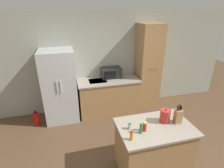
% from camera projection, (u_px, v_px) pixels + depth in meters
% --- Properties ---
extents(ground_plane, '(14.00, 14.00, 0.00)m').
position_uv_depth(ground_plane, '(136.00, 167.00, 3.14)').
color(ground_plane, brown).
extents(wall_back, '(7.20, 0.06, 2.60)m').
position_uv_depth(wall_back, '(106.00, 62.00, 4.69)').
color(wall_back, '#9EA393').
rests_on(wall_back, ground_plane).
extents(refrigerator, '(0.78, 0.73, 1.77)m').
position_uv_depth(refrigerator, '(60.00, 86.00, 4.23)').
color(refrigerator, '#B7BABC').
rests_on(refrigerator, ground_plane).
extents(back_counter, '(1.59, 0.72, 0.93)m').
position_uv_depth(back_counter, '(108.00, 96.00, 4.69)').
color(back_counter, '#9E7547').
rests_on(back_counter, ground_plane).
extents(pantry_cabinet, '(0.58, 0.60, 2.29)m').
position_uv_depth(pantry_cabinet, '(148.00, 68.00, 4.72)').
color(pantry_cabinet, '#9E7547').
rests_on(pantry_cabinet, ground_plane).
extents(kitchen_island, '(1.20, 0.79, 0.90)m').
position_uv_depth(kitchen_island, '(153.00, 148.00, 2.95)').
color(kitchen_island, '#9E7547').
rests_on(kitchen_island, ground_plane).
extents(microwave, '(0.52, 0.35, 0.26)m').
position_uv_depth(microwave, '(111.00, 73.00, 4.61)').
color(microwave, '#232326').
rests_on(microwave, back_counter).
extents(knife_block, '(0.12, 0.09, 0.34)m').
position_uv_depth(knife_block, '(178.00, 116.00, 2.81)').
color(knife_block, '#9E7547').
rests_on(knife_block, kitchen_island).
extents(spice_bottle_tall_dark, '(0.04, 0.04, 0.17)m').
position_uv_depth(spice_bottle_tall_dark, '(141.00, 129.00, 2.59)').
color(spice_bottle_tall_dark, '#337033').
rests_on(spice_bottle_tall_dark, kitchen_island).
extents(spice_bottle_short_red, '(0.05, 0.05, 0.15)m').
position_uv_depth(spice_bottle_short_red, '(132.00, 136.00, 2.46)').
color(spice_bottle_short_red, orange).
rests_on(spice_bottle_short_red, kitchen_island).
extents(spice_bottle_amber_oil, '(0.06, 0.06, 0.10)m').
position_uv_depth(spice_bottle_amber_oil, '(130.00, 126.00, 2.69)').
color(spice_bottle_amber_oil, beige).
rests_on(spice_bottle_amber_oil, kitchen_island).
extents(spice_bottle_green_herb, '(0.06, 0.06, 0.16)m').
position_uv_depth(spice_bottle_green_herb, '(145.00, 127.00, 2.65)').
color(spice_bottle_green_herb, '#B2281E').
rests_on(spice_bottle_green_herb, kitchen_island).
extents(kettle, '(0.16, 0.16, 0.24)m').
position_uv_depth(kettle, '(165.00, 116.00, 2.85)').
color(kettle, '#B72D28').
rests_on(kettle, kitchen_island).
extents(fire_extinguisher, '(0.14, 0.14, 0.38)m').
position_uv_depth(fire_extinguisher, '(36.00, 119.00, 4.22)').
color(fire_extinguisher, red).
rests_on(fire_extinguisher, ground_plane).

